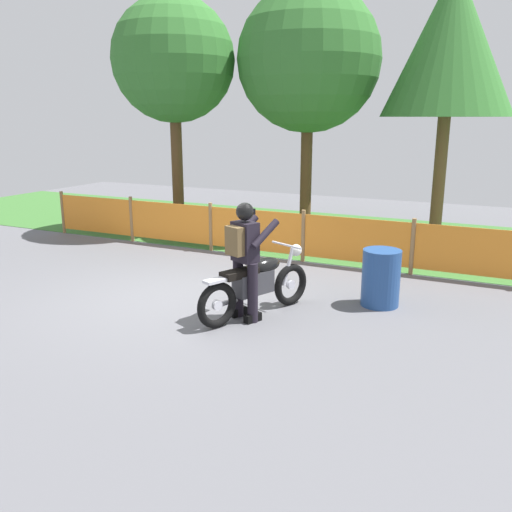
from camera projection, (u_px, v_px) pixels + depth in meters
The scene contains 9 objects.
ground at pixel (179, 296), 8.72m from camera, with size 24.00×24.00×0.02m, color #5B5B60.
grass_verge at pixel (302, 231), 13.66m from camera, with size 24.00×5.55×0.01m, color #386B2D.
barrier_fence at pixel (255, 231), 11.10m from camera, with size 10.73×0.08×1.05m.
tree_leftmost at pixel (173, 61), 12.78m from camera, with size 2.95×2.95×5.63m.
tree_near_left at pixel (309, 60), 12.50m from camera, with size 3.38×3.38×5.83m.
tree_near_right at pixel (451, 42), 11.56m from camera, with size 2.86×2.86×6.01m.
motorcycle_lead at pixel (257, 284), 7.74m from camera, with size 0.99×1.95×0.98m.
rider_lead at pixel (245, 255), 7.48m from camera, with size 0.69×0.78×1.69m.
oil_drum at pixel (381, 278), 8.17m from camera, with size 0.58×0.58×0.88m, color navy.
Camera 1 is at (4.69, -6.93, 2.82)m, focal length 37.50 mm.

